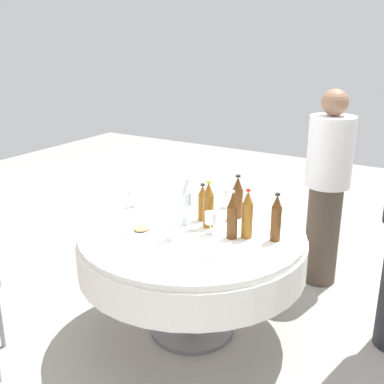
# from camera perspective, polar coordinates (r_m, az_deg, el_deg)

# --- Properties ---
(ground_plane) EXTENTS (10.00, 10.00, 0.00)m
(ground_plane) POSITION_cam_1_polar(r_m,az_deg,el_deg) (3.32, 0.00, -16.42)
(ground_plane) COLOR gray
(dining_table) EXTENTS (1.45, 1.45, 0.74)m
(dining_table) POSITION_cam_1_polar(r_m,az_deg,el_deg) (3.02, 0.00, -7.15)
(dining_table) COLOR white
(dining_table) RESTS_ON ground_plane
(bottle_amber_right) EXTENTS (0.07, 0.07, 0.31)m
(bottle_amber_right) POSITION_cam_1_polar(r_m,az_deg,el_deg) (2.81, 6.76, -2.84)
(bottle_amber_right) COLOR #8C5619
(bottle_amber_right) RESTS_ON dining_table
(bottle_amber_near) EXTENTS (0.07, 0.07, 0.31)m
(bottle_amber_near) POSITION_cam_1_polar(r_m,az_deg,el_deg) (2.95, 2.02, -1.67)
(bottle_amber_near) COLOR #8C5619
(bottle_amber_near) RESTS_ON dining_table
(bottle_brown_west) EXTENTS (0.07, 0.07, 0.30)m
(bottle_brown_west) POSITION_cam_1_polar(r_m,az_deg,el_deg) (2.80, 4.93, -2.97)
(bottle_brown_west) COLOR #593314
(bottle_brown_west) RESTS_ON dining_table
(bottle_brown_outer) EXTENTS (0.07, 0.07, 0.30)m
(bottle_brown_outer) POSITION_cam_1_polar(r_m,az_deg,el_deg) (3.12, 5.57, -0.73)
(bottle_brown_outer) COLOR #593314
(bottle_brown_outer) RESTS_ON dining_table
(bottle_amber_left) EXTENTS (0.06, 0.06, 0.25)m
(bottle_amber_left) POSITION_cam_1_polar(r_m,az_deg,el_deg) (3.07, 1.29, -1.39)
(bottle_amber_left) COLOR #8C5619
(bottle_amber_left) RESTS_ON dining_table
(bottle_clear_inner) EXTENTS (0.06, 0.06, 0.30)m
(bottle_clear_inner) POSITION_cam_1_polar(r_m,az_deg,el_deg) (3.00, -0.66, -1.40)
(bottle_clear_inner) COLOR silver
(bottle_clear_inner) RESTS_ON dining_table
(bottle_brown_front) EXTENTS (0.06, 0.06, 0.30)m
(bottle_brown_front) POSITION_cam_1_polar(r_m,az_deg,el_deg) (2.80, 10.23, -3.23)
(bottle_brown_front) COLOR #593314
(bottle_brown_front) RESTS_ON dining_table
(wine_glass_outer) EXTENTS (0.08, 0.08, 0.13)m
(wine_glass_outer) POSITION_cam_1_polar(r_m,az_deg,el_deg) (3.34, -7.20, -0.23)
(wine_glass_outer) COLOR white
(wine_glass_outer) RESTS_ON dining_table
(wine_glass_left) EXTENTS (0.07, 0.07, 0.16)m
(wine_glass_left) POSITION_cam_1_polar(r_m,az_deg,el_deg) (2.78, -2.59, -3.57)
(wine_glass_left) COLOR white
(wine_glass_left) RESTS_ON dining_table
(wine_glass_inner) EXTENTS (0.07, 0.07, 0.14)m
(wine_glass_inner) POSITION_cam_1_polar(r_m,az_deg,el_deg) (3.30, 4.03, -0.30)
(wine_glass_inner) COLOR white
(wine_glass_inner) RESTS_ON dining_table
(wine_glass_front) EXTENTS (0.06, 0.06, 0.15)m
(wine_glass_front) POSITION_cam_1_polar(r_m,az_deg,el_deg) (2.91, 0.01, -2.73)
(wine_glass_front) COLOR white
(wine_glass_front) RESTS_ON dining_table
(wine_glass_far) EXTENTS (0.07, 0.07, 0.14)m
(wine_glass_far) POSITION_cam_1_polar(r_m,az_deg,el_deg) (2.86, 2.31, -3.29)
(wine_glass_far) COLOR white
(wine_glass_far) RESTS_ON dining_table
(plate_far) EXTENTS (0.23, 0.23, 0.02)m
(plate_far) POSITION_cam_1_polar(r_m,az_deg,el_deg) (2.64, 2.84, -7.35)
(plate_far) COLOR white
(plate_far) RESTS_ON dining_table
(plate_north) EXTENTS (0.24, 0.24, 0.04)m
(plate_north) POSITION_cam_1_polar(r_m,az_deg,el_deg) (2.93, -6.17, -4.69)
(plate_north) COLOR white
(plate_north) RESTS_ON dining_table
(spoon_near) EXTENTS (0.07, 0.18, 0.00)m
(spoon_near) POSITION_cam_1_polar(r_m,az_deg,el_deg) (3.19, -8.39, -2.98)
(spoon_near) COLOR silver
(spoon_near) RESTS_ON dining_table
(spoon_west) EXTENTS (0.18, 0.03, 0.00)m
(spoon_west) POSITION_cam_1_polar(r_m,az_deg,el_deg) (3.42, 1.86, -1.30)
(spoon_west) COLOR silver
(spoon_west) RESTS_ON dining_table
(spoon_outer) EXTENTS (0.13, 0.15, 0.00)m
(spoon_outer) POSITION_cam_1_polar(r_m,az_deg,el_deg) (2.71, -5.30, -6.85)
(spoon_outer) COLOR silver
(spoon_outer) RESTS_ON dining_table
(folded_napkin) EXTENTS (0.17, 0.17, 0.02)m
(folded_napkin) POSITION_cam_1_polar(r_m,az_deg,el_deg) (3.26, -1.83, -2.13)
(folded_napkin) COLOR white
(folded_napkin) RESTS_ON dining_table
(person_west) EXTENTS (0.34, 0.34, 1.54)m
(person_west) POSITION_cam_1_polar(r_m,az_deg,el_deg) (3.73, 16.14, 0.65)
(person_west) COLOR #4C3F33
(person_west) RESTS_ON ground_plane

